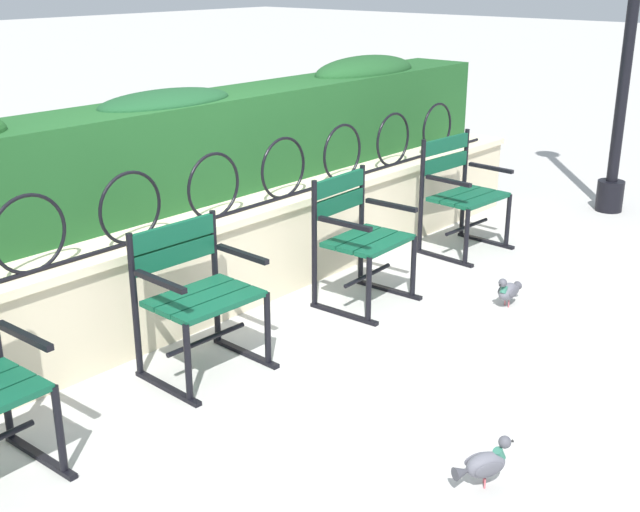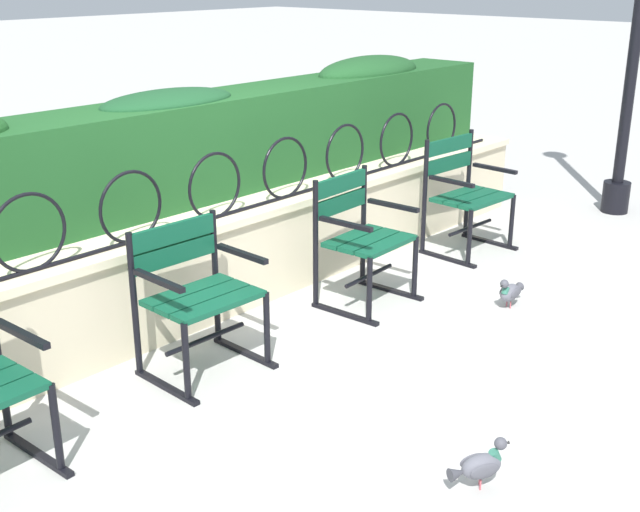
# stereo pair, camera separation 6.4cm
# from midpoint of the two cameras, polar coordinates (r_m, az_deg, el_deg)

# --- Properties ---
(ground_plane) EXTENTS (60.00, 60.00, 0.00)m
(ground_plane) POSITION_cam_midpoint_polar(r_m,az_deg,el_deg) (4.80, 0.80, -6.53)
(ground_plane) COLOR #B7B5AF
(stone_wall) EXTENTS (6.60, 0.41, 0.64)m
(stone_wall) POSITION_cam_midpoint_polar(r_m,az_deg,el_deg) (5.30, -7.23, -0.28)
(stone_wall) COLOR beige
(stone_wall) RESTS_ON ground
(iron_arch_fence) EXTENTS (6.08, 0.02, 0.42)m
(iron_arch_fence) POSITION_cam_midpoint_polar(r_m,az_deg,el_deg) (5.03, -7.73, 4.68)
(iron_arch_fence) COLOR black
(iron_arch_fence) RESTS_ON stone_wall
(hedge_row) EXTENTS (6.47, 0.55, 0.79)m
(hedge_row) POSITION_cam_midpoint_polar(r_m,az_deg,el_deg) (5.47, -10.41, 7.69)
(hedge_row) COLOR #1E5123
(hedge_row) RESTS_ON stone_wall
(park_chair_centre_left) EXTENTS (0.62, 0.54, 0.82)m
(park_chair_centre_left) POSITION_cam_midpoint_polar(r_m,az_deg,el_deg) (4.46, -9.16, -2.53)
(park_chair_centre_left) COLOR #0F4C33
(park_chair_centre_left) RESTS_ON ground
(park_chair_centre_right) EXTENTS (0.59, 0.55, 0.86)m
(park_chair_centre_right) POSITION_cam_midpoint_polar(r_m,az_deg,el_deg) (5.31, 2.39, 1.45)
(park_chair_centre_right) COLOR #0F4C33
(park_chair_centre_right) RESTS_ON ground
(park_chair_rightmost) EXTENTS (0.64, 0.55, 0.90)m
(park_chair_rightmost) POSITION_cam_midpoint_polar(r_m,az_deg,el_deg) (6.42, 9.56, 4.52)
(park_chair_rightmost) COLOR #0F4C33
(park_chair_rightmost) RESTS_ON ground
(pigeon_near_chairs) EXTENTS (0.29, 0.11, 0.22)m
(pigeon_near_chairs) POSITION_cam_midpoint_polar(r_m,az_deg,el_deg) (5.47, 12.75, -2.37)
(pigeon_near_chairs) COLOR #5B5B66
(pigeon_near_chairs) RESTS_ON ground
(pigeon_far_side) EXTENTS (0.28, 0.18, 0.22)m
(pigeon_far_side) POSITION_cam_midpoint_polar(r_m,az_deg,el_deg) (3.65, 10.99, -14.13)
(pigeon_far_side) COLOR #5B5B66
(pigeon_far_side) RESTS_ON ground
(lamppost) EXTENTS (0.28, 0.28, 3.14)m
(lamppost) POSITION_cam_midpoint_polar(r_m,az_deg,el_deg) (7.65, 20.75, 14.79)
(lamppost) COLOR black
(lamppost) RESTS_ON ground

